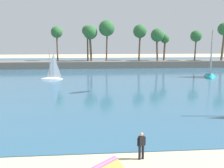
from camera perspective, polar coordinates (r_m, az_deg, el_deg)
name	(u,v)px	position (r m, az deg, el deg)	size (l,w,h in m)	color
sea	(99,70)	(61.25, -2.89, 3.11)	(220.00, 91.81, 0.06)	#33607F
palm_headland	(95,53)	(66.85, -3.74, 6.83)	(81.34, 6.22, 12.26)	slate
person_at_waterline	(141,145)	(15.55, 6.60, -13.40)	(0.53, 0.29, 1.67)	black
sailboat_near_shore	(52,76)	(47.54, -13.30, 1.66)	(4.11, 1.34, 5.92)	white
sailboat_toward_headland	(210,72)	(53.08, 21.12, 2.45)	(4.32, 6.92, 9.65)	teal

